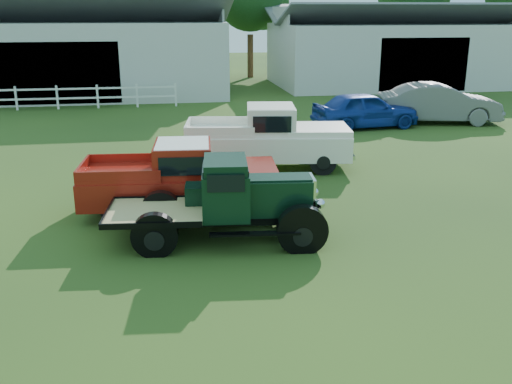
{
  "coord_description": "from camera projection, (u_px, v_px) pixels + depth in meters",
  "views": [
    {
      "loc": [
        -1.72,
        -10.44,
        4.8
      ],
      "look_at": [
        0.2,
        1.2,
        1.05
      ],
      "focal_mm": 40.0,
      "sensor_mm": 36.0,
      "label": 1
    }
  ],
  "objects": [
    {
      "name": "shed_left",
      "position": [
        70.0,
        46.0,
        34.05
      ],
      "size": [
        18.8,
        10.2,
        5.6
      ],
      "primitive_type": null,
      "color": "#B6B6AC",
      "rests_on": "ground"
    },
    {
      "name": "tree_d",
      "position": [
        411.0,
        8.0,
        44.78
      ],
      "size": [
        6.0,
        6.0,
        10.0
      ],
      "primitive_type": null,
      "color": "black",
      "rests_on": "ground"
    },
    {
      "name": "ground",
      "position": [
        256.0,
        260.0,
        11.54
      ],
      "size": [
        120.0,
        120.0,
        0.0
      ],
      "primitive_type": "plane",
      "color": "#243A16"
    },
    {
      "name": "fence_rail",
      "position": [
        37.0,
        98.0,
        28.92
      ],
      "size": [
        14.2,
        0.16,
        1.2
      ],
      "primitive_type": null,
      "color": "white",
      "rests_on": "ground"
    },
    {
      "name": "misc_car_grey",
      "position": [
        439.0,
        103.0,
        25.42
      ],
      "size": [
        5.55,
        2.88,
        1.74
      ],
      "primitive_type": "imported",
      "rotation": [
        0.0,
        0.0,
        1.36
      ],
      "color": "#5D5D5D",
      "rests_on": "ground"
    },
    {
      "name": "misc_car_blue",
      "position": [
        365.0,
        110.0,
        24.37
      ],
      "size": [
        4.71,
        2.33,
        1.55
      ],
      "primitive_type": "imported",
      "rotation": [
        0.0,
        0.0,
        1.68
      ],
      "color": "navy",
      "rests_on": "ground"
    },
    {
      "name": "white_pickup",
      "position": [
        267.0,
        138.0,
        18.02
      ],
      "size": [
        5.57,
        2.8,
        1.96
      ],
      "primitive_type": null,
      "rotation": [
        0.0,
        0.0,
        -0.14
      ],
      "color": "white",
      "rests_on": "ground"
    },
    {
      "name": "vintage_flatbed",
      "position": [
        222.0,
        201.0,
        12.23
      ],
      "size": [
        4.78,
        2.26,
        1.84
      ],
      "primitive_type": null,
      "rotation": [
        0.0,
        0.0,
        -0.09
      ],
      "color": "black",
      "rests_on": "ground"
    },
    {
      "name": "shed_right",
      "position": [
        396.0,
        45.0,
        38.31
      ],
      "size": [
        16.8,
        9.2,
        5.2
      ],
      "primitive_type": null,
      "color": "#B6B6AC",
      "rests_on": "ground"
    },
    {
      "name": "tree_c",
      "position": [
        250.0,
        15.0,
        41.98
      ],
      "size": [
        5.4,
        5.4,
        9.0
      ],
      "primitive_type": null,
      "color": "black",
      "rests_on": "ground"
    },
    {
      "name": "red_pickup",
      "position": [
        180.0,
        178.0,
        13.99
      ],
      "size": [
        5.05,
        2.26,
        1.8
      ],
      "primitive_type": null,
      "rotation": [
        0.0,
        0.0,
        -0.08
      ],
      "color": "maroon",
      "rests_on": "ground"
    }
  ]
}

